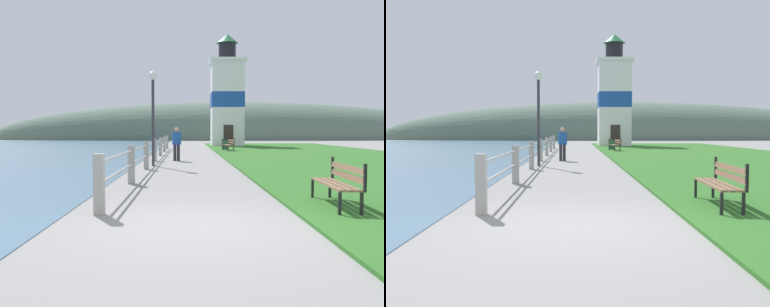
% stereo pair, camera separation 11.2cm
% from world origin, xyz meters
% --- Properties ---
extents(ground_plane, '(160.00, 160.00, 0.00)m').
position_xyz_m(ground_plane, '(0.00, 0.00, 0.00)').
color(ground_plane, gray).
extents(grass_verge, '(12.00, 48.70, 0.06)m').
position_xyz_m(grass_verge, '(7.81, 16.23, 0.03)').
color(grass_verge, '#2D6623').
rests_on(grass_verge, ground_plane).
extents(seawall_railing, '(0.18, 26.78, 1.09)m').
position_xyz_m(seawall_railing, '(-1.71, 14.30, 0.63)').
color(seawall_railing, '#A8A399').
rests_on(seawall_railing, ground_plane).
extents(park_bench_near, '(0.57, 1.97, 0.94)m').
position_xyz_m(park_bench_near, '(2.80, 1.57, 0.54)').
color(park_bench_near, brown).
rests_on(park_bench_near, ground_plane).
extents(park_bench_midway, '(0.69, 1.76, 0.94)m').
position_xyz_m(park_bench_midway, '(2.88, 23.65, 0.54)').
color(park_bench_midway, brown).
rests_on(park_bench_midway, ground_plane).
extents(lighthouse, '(3.45, 3.45, 10.60)m').
position_xyz_m(lighthouse, '(3.71, 34.35, 4.60)').
color(lighthouse, white).
rests_on(lighthouse, ground_plane).
extents(person_strolling, '(0.45, 0.32, 1.65)m').
position_xyz_m(person_strolling, '(-0.64, 14.35, 0.89)').
color(person_strolling, '#28282D').
rests_on(person_strolling, ground_plane).
extents(trash_bin, '(0.54, 0.54, 0.84)m').
position_xyz_m(trash_bin, '(2.76, 25.75, 0.42)').
color(trash_bin, '#2D5138').
rests_on(trash_bin, ground_plane).
extents(lamp_post, '(0.36, 0.36, 3.96)m').
position_xyz_m(lamp_post, '(-1.56, 11.38, 2.74)').
color(lamp_post, '#333338').
rests_on(lamp_post, ground_plane).
extents(distant_hillside, '(80.00, 16.00, 12.00)m').
position_xyz_m(distant_hillside, '(8.00, 62.47, 0.00)').
color(distant_hillside, '#566B5B').
rests_on(distant_hillside, ground_plane).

